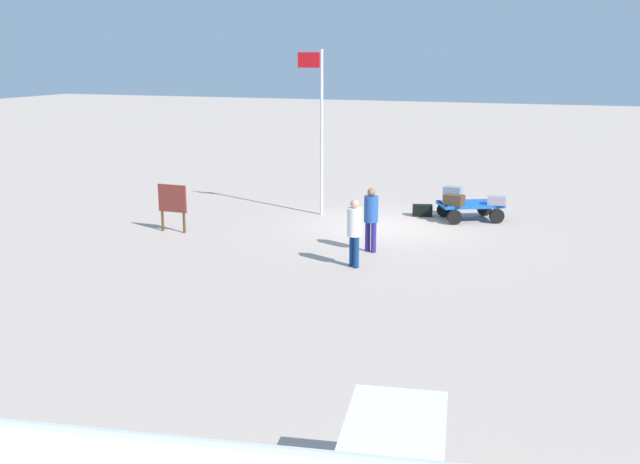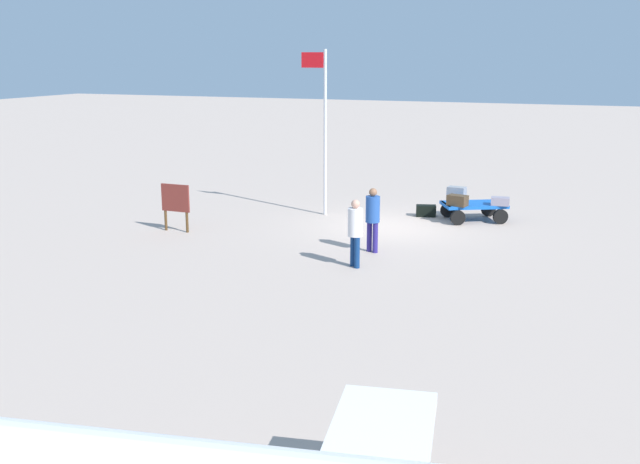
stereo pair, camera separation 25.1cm
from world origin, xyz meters
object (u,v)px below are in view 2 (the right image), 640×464
(suitcase_tan, at_px, (500,201))
(luggage_cart, at_px, (473,207))
(suitcase_olive, at_px, (457,193))
(suitcase_grey, at_px, (426,211))
(worker_trailing, at_px, (373,215))
(signboard, at_px, (175,201))
(worker_lead, at_px, (355,228))
(flagpole, at_px, (323,121))
(suitcase_maroon, at_px, (458,200))

(suitcase_tan, bearing_deg, luggage_cart, -1.65)
(luggage_cart, height_order, suitcase_tan, suitcase_tan)
(suitcase_tan, distance_m, suitcase_olive, 1.54)
(suitcase_grey, bearing_deg, suitcase_olive, -155.04)
(worker_trailing, bearing_deg, signboard, -1.51)
(suitcase_olive, xyz_separation_m, worker_lead, (1.15, 6.80, 0.24))
(flagpole, distance_m, signboard, 5.39)
(suitcase_olive, distance_m, worker_trailing, 5.42)
(suitcase_olive, bearing_deg, suitcase_tan, 160.62)
(suitcase_olive, distance_m, worker_lead, 6.90)
(suitcase_grey, height_order, signboard, signboard)
(suitcase_olive, relative_size, worker_trailing, 0.35)
(worker_trailing, bearing_deg, suitcase_grey, -93.47)
(suitcase_tan, xyz_separation_m, flagpole, (5.56, 0.82, 2.34))
(flagpole, xyz_separation_m, signboard, (3.18, 3.80, -2.13))
(luggage_cart, distance_m, suitcase_grey, 1.54)
(suitcase_grey, bearing_deg, signboard, 36.39)
(suitcase_maroon, distance_m, worker_trailing, 4.45)
(suitcase_maroon, bearing_deg, suitcase_tan, -155.18)
(suitcase_maroon, relative_size, worker_trailing, 0.39)
(suitcase_tan, bearing_deg, worker_lead, 67.50)
(suitcase_maroon, height_order, flagpole, flagpole)
(suitcase_olive, xyz_separation_m, signboard, (7.28, 5.12, 0.14))
(luggage_cart, bearing_deg, suitcase_tan, 178.35)
(suitcase_maroon, bearing_deg, worker_lead, 76.35)
(luggage_cart, distance_m, suitcase_tan, 0.87)
(suitcase_grey, distance_m, signboard, 7.98)
(worker_lead, xyz_separation_m, worker_trailing, (0.03, -1.52, 0.02))
(suitcase_maroon, height_order, worker_trailing, worker_trailing)
(luggage_cart, bearing_deg, worker_lead, 74.25)
(luggage_cart, height_order, worker_trailing, worker_trailing)
(suitcase_maroon, height_order, suitcase_olive, suitcase_olive)
(suitcase_olive, bearing_deg, signboard, 35.14)
(luggage_cart, height_order, worker_lead, worker_lead)
(luggage_cart, xyz_separation_m, flagpole, (4.73, 0.84, 2.61))
(suitcase_grey, relative_size, worker_trailing, 0.40)
(suitcase_tan, relative_size, suitcase_grey, 0.86)
(suitcase_grey, bearing_deg, suitcase_tan, 177.55)
(suitcase_grey, bearing_deg, luggage_cart, 177.11)
(worker_trailing, xyz_separation_m, signboard, (6.10, -0.16, -0.11))
(worker_lead, height_order, worker_trailing, worker_trailing)
(luggage_cart, distance_m, worker_lead, 6.59)
(suitcase_maroon, relative_size, suitcase_olive, 1.09)
(suitcase_tan, relative_size, worker_lead, 0.35)
(luggage_cart, bearing_deg, suitcase_olive, -37.74)
(luggage_cart, bearing_deg, suitcase_maroon, 56.36)
(suitcase_grey, distance_m, worker_trailing, 4.95)
(luggage_cart, relative_size, worker_trailing, 1.29)
(suitcase_tan, height_order, worker_lead, worker_lead)
(suitcase_maroon, bearing_deg, worker_trailing, 71.35)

